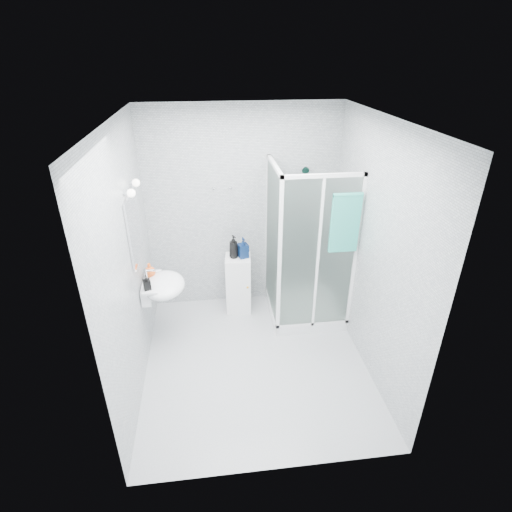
{
  "coord_description": "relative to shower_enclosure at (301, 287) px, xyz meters",
  "views": [
    {
      "loc": [
        -0.41,
        -3.38,
        3.13
      ],
      "look_at": [
        0.05,
        0.35,
        1.15
      ],
      "focal_mm": 28.0,
      "sensor_mm": 36.0,
      "label": 1
    }
  ],
  "objects": [
    {
      "name": "shampoo_bottle_a",
      "position": [
        -0.81,
        0.29,
        0.48
      ],
      "size": [
        0.15,
        0.15,
        0.3
      ],
      "primitive_type": "imported",
      "rotation": [
        0.0,
        0.0,
        0.43
      ],
      "color": "black",
      "rests_on": "storage_cabinet"
    },
    {
      "name": "shampoo_bottle_b",
      "position": [
        -0.69,
        0.29,
        0.46
      ],
      "size": [
        0.14,
        0.15,
        0.26
      ],
      "primitive_type": "imported",
      "rotation": [
        0.0,
        0.0,
        0.25
      ],
      "color": "#0C2149",
      "rests_on": "storage_cabinet"
    },
    {
      "name": "storage_cabinet",
      "position": [
        -0.76,
        0.29,
        -0.06
      ],
      "size": [
        0.35,
        0.36,
        0.77
      ],
      "rotation": [
        0.0,
        0.0,
        -0.09
      ],
      "color": "white",
      "rests_on": "ground"
    },
    {
      "name": "vanity_lights",
      "position": [
        -1.8,
        -0.32,
        1.47
      ],
      "size": [
        0.1,
        0.4,
        0.08
      ],
      "color": "silver",
      "rests_on": "room"
    },
    {
      "name": "shower_enclosure",
      "position": [
        0.0,
        0.0,
        0.0
      ],
      "size": [
        0.9,
        0.95,
        2.0
      ],
      "color": "white",
      "rests_on": "ground"
    },
    {
      "name": "soap_dispenser_orange",
      "position": [
        -1.78,
        -0.21,
        0.5
      ],
      "size": [
        0.17,
        0.17,
        0.16
      ],
      "primitive_type": "imported",
      "rotation": [
        0.0,
        0.0,
        -0.42
      ],
      "color": "#EE591C",
      "rests_on": "wall_basin"
    },
    {
      "name": "hand_towel",
      "position": [
        0.33,
        -0.4,
        1.04
      ],
      "size": [
        0.31,
        0.05,
        0.67
      ],
      "color": "teal",
      "rests_on": "shower_enclosure"
    },
    {
      "name": "mirror",
      "position": [
        -1.85,
        -0.32,
        1.05
      ],
      "size": [
        0.02,
        0.6,
        0.7
      ],
      "primitive_type": "cube",
      "color": "white",
      "rests_on": "room"
    },
    {
      "name": "wall_hooks",
      "position": [
        -0.92,
        0.49,
        1.17
      ],
      "size": [
        0.23,
        0.06,
        0.03
      ],
      "color": "silver",
      "rests_on": "room"
    },
    {
      "name": "room",
      "position": [
        -0.67,
        -0.77,
        0.85
      ],
      "size": [
        2.4,
        2.6,
        2.6
      ],
      "color": "#BABFC1",
      "rests_on": "ground"
    },
    {
      "name": "soap_dispenser_black",
      "position": [
        -1.78,
        -0.48,
        0.5
      ],
      "size": [
        0.09,
        0.09,
        0.16
      ],
      "primitive_type": "imported",
      "rotation": [
        0.0,
        0.0,
        0.3
      ],
      "color": "black",
      "rests_on": "wall_basin"
    },
    {
      "name": "wall_basin",
      "position": [
        -1.66,
        -0.32,
        0.35
      ],
      "size": [
        0.46,
        0.56,
        0.35
      ],
      "color": "white",
      "rests_on": "ground"
    }
  ]
}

